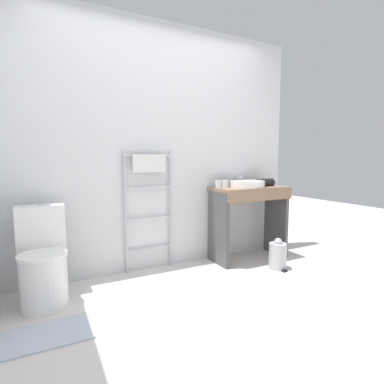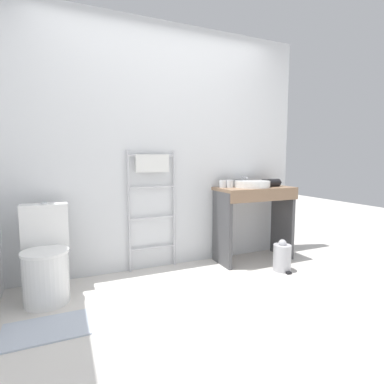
{
  "view_description": "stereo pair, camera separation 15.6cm",
  "coord_description": "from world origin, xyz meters",
  "views": [
    {
      "loc": [
        -1.14,
        -1.62,
        1.16
      ],
      "look_at": [
        0.03,
        0.65,
        0.88
      ],
      "focal_mm": 28.0,
      "sensor_mm": 36.0,
      "label": 1
    },
    {
      "loc": [
        -1.0,
        -1.69,
        1.16
      ],
      "look_at": [
        0.03,
        0.65,
        0.88
      ],
      "focal_mm": 28.0,
      "sensor_mm": 36.0,
      "label": 2
    }
  ],
  "objects": [
    {
      "name": "vanity_counter",
      "position": [
        1.0,
        1.1,
        0.56
      ],
      "size": [
        0.87,
        0.44,
        0.84
      ],
      "color": "#84664C",
      "rests_on": "ground_plane"
    },
    {
      "name": "ground_plane",
      "position": [
        0.0,
        0.0,
        0.0
      ],
      "size": [
        12.0,
        12.0,
        0.0
      ],
      "primitive_type": "plane",
      "color": "silver"
    },
    {
      "name": "trash_bin",
      "position": [
        1.07,
        0.7,
        0.15
      ],
      "size": [
        0.18,
        0.22,
        0.33
      ],
      "color": "#B7B7BC",
      "rests_on": "ground_plane"
    },
    {
      "name": "hair_dryer",
      "position": [
        1.25,
        1.09,
        0.89
      ],
      "size": [
        0.19,
        0.19,
        0.09
      ],
      "color": "black",
      "rests_on": "vanity_counter"
    },
    {
      "name": "bath_mat",
      "position": [
        -1.14,
        0.47,
        0.01
      ],
      "size": [
        0.56,
        0.36,
        0.01
      ],
      "primitive_type": "cube",
      "color": "#B2BCCC",
      "rests_on": "ground_plane"
    },
    {
      "name": "cup_near_wall",
      "position": [
        0.64,
        1.21,
        0.88
      ],
      "size": [
        0.08,
        0.08,
        0.08
      ],
      "color": "white",
      "rests_on": "vanity_counter"
    },
    {
      "name": "sink_basin",
      "position": [
        0.96,
        1.11,
        0.88
      ],
      "size": [
        0.4,
        0.4,
        0.07
      ],
      "color": "white",
      "rests_on": "vanity_counter"
    },
    {
      "name": "faucet",
      "position": [
        0.96,
        1.28,
        0.92
      ],
      "size": [
        0.02,
        0.1,
        0.11
      ],
      "color": "silver",
      "rests_on": "vanity_counter"
    },
    {
      "name": "wall_back",
      "position": [
        0.0,
        1.39,
        1.27
      ],
      "size": [
        3.25,
        0.12,
        2.55
      ],
      "primitive_type": "cube",
      "color": "silver",
      "rests_on": "ground_plane"
    },
    {
      "name": "toilet",
      "position": [
        -1.15,
        0.97,
        0.33
      ],
      "size": [
        0.37,
        0.49,
        0.79
      ],
      "color": "white",
      "rests_on": "ground_plane"
    },
    {
      "name": "cup_near_edge",
      "position": [
        0.71,
        1.18,
        0.88
      ],
      "size": [
        0.08,
        0.08,
        0.08
      ],
      "color": "white",
      "rests_on": "vanity_counter"
    },
    {
      "name": "towel_radiator",
      "position": [
        -0.14,
        1.29,
        0.89
      ],
      "size": [
        0.51,
        0.06,
        1.24
      ],
      "color": "silver",
      "rests_on": "ground_plane"
    }
  ]
}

